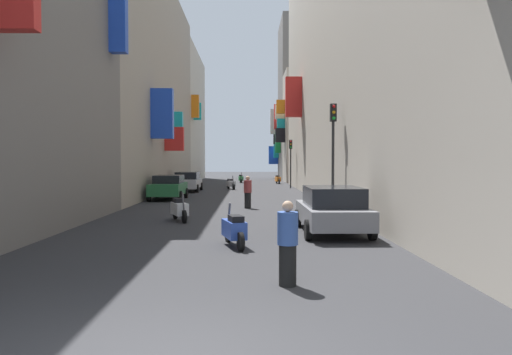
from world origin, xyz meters
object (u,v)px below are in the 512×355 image
Objects in this scene: scooter_white at (179,209)px; pedestrian_near_left at (248,192)px; scooter_silver at (231,184)px; scooter_orange at (278,179)px; parked_car_grey at (332,209)px; scooter_blue at (234,229)px; parked_car_silver at (187,181)px; parked_car_green at (168,187)px; pedestrian_crossing at (288,244)px; traffic_light_near_corner at (333,140)px; scooter_green at (241,178)px; traffic_light_far_corner at (291,155)px.

pedestrian_near_left is (2.59, 4.84, 0.31)m from scooter_white.
scooter_orange is (4.46, 9.96, -0.00)m from scooter_silver.
scooter_blue is (-3.02, -2.30, -0.31)m from parked_car_grey.
parked_car_silver is 2.39× the size of scooter_silver.
parked_car_green is 2.22× the size of scooter_white.
pedestrian_crossing is (5.36, -27.40, -0.01)m from parked_car_silver.
scooter_white is at bearing -83.58° from parked_car_silver.
traffic_light_near_corner reaches higher than scooter_silver.
parked_car_grey is 6.57m from pedestrian_crossing.
scooter_silver is 30.00m from pedestrian_crossing.
traffic_light_far_corner reaches higher than scooter_green.
scooter_blue is at bearing -79.68° from parked_car_silver.
pedestrian_crossing is 0.33× the size of traffic_light_near_corner.
parked_car_grey is 8.43m from pedestrian_near_left.
scooter_white is 10.02m from pedestrian_crossing.
traffic_light_near_corner is at bearing 62.57° from scooter_blue.
scooter_blue and scooter_orange have the same top height.
scooter_blue is at bearing -95.42° from scooter_orange.
scooter_blue is 36.06m from scooter_orange.
scooter_orange is (7.80, 20.19, -0.31)m from parked_car_green.
parked_car_green is at bearing 131.20° from pedestrian_near_left.
scooter_silver is (3.22, 2.53, -0.31)m from parked_car_silver.
scooter_silver and scooter_green have the same top height.
scooter_white is at bearing 149.06° from parked_car_grey.
scooter_silver is at bearing 105.56° from traffic_light_near_corner.
traffic_light_far_corner reaches higher than parked_car_green.
scooter_green is 27.77m from pedestrian_near_left.
scooter_white is 5.50m from pedestrian_near_left.
parked_car_grey is 2.30× the size of scooter_blue.
scooter_blue is at bearing -89.36° from scooter_green.
traffic_light_far_corner reaches higher than pedestrian_crossing.
parked_car_grey is 2.18× the size of scooter_green.
pedestrian_near_left is (-3.06, -25.61, 0.31)m from scooter_orange.
parked_car_silver is 14.66m from scooter_orange.
parked_car_silver is at bearing 96.42° from scooter_white.
parked_car_green is at bearing -90.96° from parked_car_silver.
parked_car_grey is 22.33m from parked_car_silver.
scooter_green is 0.48× the size of traffic_light_far_corner.
traffic_light_near_corner is (4.44, -30.30, 2.73)m from scooter_green.
parked_car_green is 2.08× the size of scooter_orange.
scooter_silver is at bearing 86.66° from scooter_white.
pedestrian_near_left is 5.08m from traffic_light_near_corner.
traffic_light_far_corner is at bearing 90.13° from traffic_light_near_corner.
parked_car_grey is at bearing -30.94° from scooter_white.
parked_car_grey is 2.76× the size of pedestrian_crossing.
pedestrian_crossing reaches higher than parked_car_grey.
parked_car_grey is 15.32m from parked_car_green.
parked_car_green is 10.48m from scooter_white.
parked_car_silver is at bearing 117.86° from traffic_light_near_corner.
parked_car_green is 0.97× the size of traffic_light_far_corner.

